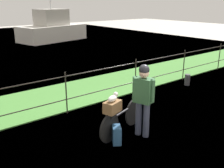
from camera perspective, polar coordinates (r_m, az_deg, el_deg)
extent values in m
plane|color=#B2ADA3|center=(6.47, 10.59, -9.84)|extent=(60.00, 60.00, 0.00)
cube|color=#478438|center=(8.96, -6.63, -1.58)|extent=(27.00, 2.40, 0.03)
cylinder|color=#28231E|center=(7.12, -10.03, -2.01)|extent=(0.04, 0.04, 1.18)
cylinder|color=#28231E|center=(8.57, 5.18, 1.60)|extent=(0.04, 0.04, 1.18)
cylinder|color=#28231E|center=(10.46, 15.48, 3.99)|extent=(0.04, 0.04, 1.18)
cylinder|color=#28231E|center=(12.59, 22.50, 5.54)|extent=(0.04, 0.04, 1.18)
cylinder|color=#28231E|center=(7.82, -1.70, -1.28)|extent=(18.00, 0.03, 0.03)
cylinder|color=#28231E|center=(7.64, -1.75, 3.35)|extent=(18.00, 0.03, 0.03)
cylinder|color=black|center=(6.50, 4.64, -6.19)|extent=(0.65, 0.24, 0.66)
cylinder|color=black|center=(5.72, -0.59, -9.64)|extent=(0.65, 0.24, 0.66)
cylinder|color=#2D2D33|center=(6.03, 2.22, -6.25)|extent=(0.78, 0.27, 0.04)
cube|color=black|center=(5.71, 0.10, -7.11)|extent=(0.22, 0.14, 0.06)
cube|color=slate|center=(5.67, 0.10, -6.27)|extent=(0.39, 0.26, 0.02)
cube|color=brown|center=(5.62, 0.10, -5.03)|extent=(0.45, 0.35, 0.25)
ellipsoid|color=silver|center=(5.55, 0.10, -3.21)|extent=(0.31, 0.22, 0.13)
sphere|color=silver|center=(5.62, 0.80, -2.30)|extent=(0.11, 0.11, 0.11)
cylinder|color=#383D51|center=(6.03, 5.82, -7.42)|extent=(0.14, 0.14, 0.82)
cylinder|color=#383D51|center=(5.94, 7.52, -7.86)|extent=(0.14, 0.14, 0.82)
cube|color=#2D5633|center=(5.72, 6.90, -1.38)|extent=(0.36, 0.46, 0.56)
cylinder|color=#2D5633|center=(5.81, 5.00, -0.73)|extent=(0.10, 0.10, 0.50)
cylinder|color=#2D5633|center=(5.62, 8.89, -1.53)|extent=(0.10, 0.10, 0.50)
sphere|color=tan|center=(5.61, 7.05, 2.38)|extent=(0.22, 0.22, 0.22)
sphere|color=black|center=(5.59, 7.08, 3.14)|extent=(0.23, 0.23, 0.23)
cube|color=#28517A|center=(5.73, 1.01, -11.09)|extent=(0.30, 0.33, 0.40)
cylinder|color=#38383D|center=(9.96, 16.21, 0.91)|extent=(0.20, 0.20, 0.40)
cube|color=silver|center=(21.24, -12.94, 10.89)|extent=(5.52, 3.44, 1.18)
cube|color=#B7B2A8|center=(21.14, -13.17, 14.10)|extent=(2.56, 2.12, 1.21)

